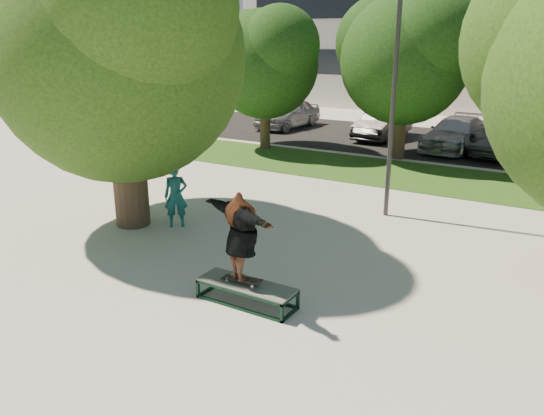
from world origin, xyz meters
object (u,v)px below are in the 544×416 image
Objects in this scene: bystander at (176,196)px; car_dark at (383,124)px; car_silver_b at (456,134)px; car_silver_a at (288,113)px; tree_left at (119,41)px; grind_box at (247,293)px; car_grey at (508,136)px; lamppost at (394,95)px.

car_dark is (0.15, 14.33, -0.09)m from bystander.
car_dark is 0.92× the size of car_silver_b.
car_silver_b is at bearing -4.94° from car_silver_a.
tree_left reaches higher than grind_box.
bystander is at bearing -67.23° from car_silver_a.
car_silver_a is 0.83× the size of car_grey.
grind_box is 15.95m from car_silver_b.
car_dark is at bearing 50.06° from bystander.
grind_box is at bearing -59.21° from car_silver_a.
tree_left reaches higher than car_grey.
car_dark is at bearing 85.01° from tree_left.
car_grey reaches higher than car_silver_b.
lamppost is 10.55m from car_grey.
tree_left is at bearing -93.74° from car_dark.
lamppost is 1.32× the size of car_silver_b.
tree_left reaches higher than car_dark.
bystander is (-3.74, 2.47, 0.60)m from grind_box.
grind_box is (-0.42, -6.01, -2.96)m from lamppost.
grind_box is 1.15× the size of bystander.
car_silver_a reaches higher than car_dark.
lamppost is 11.77m from car_dark.
car_grey is (6.79, 14.07, -3.69)m from tree_left.
car_dark is (-4.01, 10.79, -2.45)m from lamppost.
car_silver_a is (-8.92, 17.24, 0.56)m from grind_box.
bystander is (1.13, 0.37, -3.64)m from tree_left.
bystander is at bearing -99.69° from car_silver_b.
lamppost is 6.71m from grind_box.
grind_box is 0.39× the size of car_silver_b.
car_silver_a reaches higher than grind_box.
car_silver_b is at bearing -12.54° from car_dark.
lamppost reaches higher than car_dark.
lamppost is at bearing -68.37° from car_dark.
tree_left reaches higher than bystander.
car_silver_b is at bearing 35.46° from bystander.
car_grey is (5.66, 13.70, -0.05)m from bystander.
lamppost reaches higher than car_silver_b.
grind_box is 0.43× the size of car_dark.
lamppost is at bearing 36.42° from tree_left.
lamppost is at bearing -46.82° from car_silver_a.
tree_left is 1.68× the size of car_dark.
lamppost is 3.39× the size of grind_box.
grind_box is at bearing -92.27° from car_grey.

